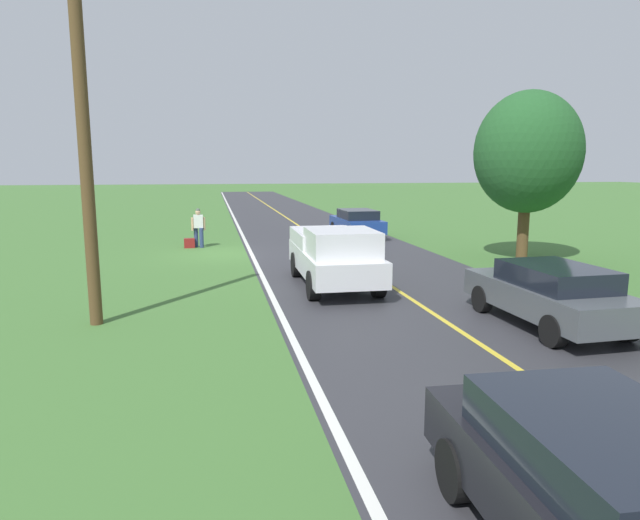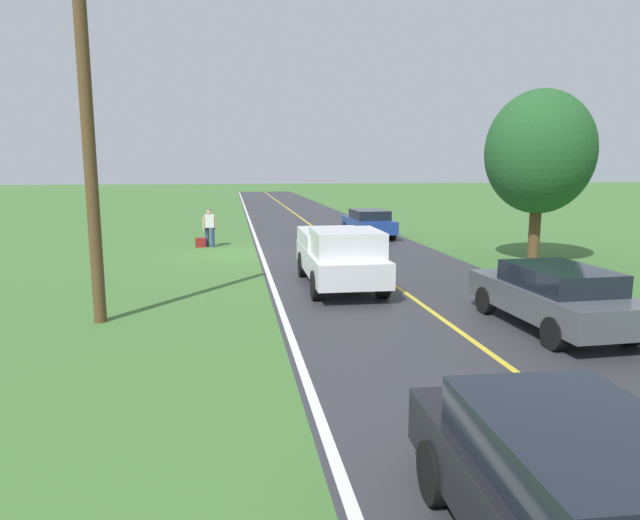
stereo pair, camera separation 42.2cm
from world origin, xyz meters
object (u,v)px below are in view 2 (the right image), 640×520
Objects in this scene: pickup_truck_passing at (341,256)px; hitchhiker_walking at (209,225)px; sedan_mid_oncoming at (554,295)px; tree_far_side_near at (539,152)px; suitcase_carried at (201,243)px; sedan_near_oncoming at (369,222)px; sedan_ahead_same_lane at (589,506)px; utility_pole_roadside at (89,144)px.

hitchhiker_walking is at bearing -66.25° from pickup_truck_passing.
hitchhiker_walking is 0.39× the size of sedan_mid_oncoming.
tree_far_side_near is at bearing -117.37° from sedan_mid_oncoming.
tree_far_side_near reaches higher than suitcase_carried.
sedan_near_oncoming and sedan_ahead_same_lane have the same top height.
sedan_ahead_same_lane is at bearing 122.58° from utility_pole_roadside.
utility_pole_roadside is at bearing 55.45° from sedan_near_oncoming.
hitchhiker_walking is 12.70m from utility_pole_roadside.
tree_far_side_near is (-12.26, 5.98, 3.09)m from hitchhiker_walking.
hitchhiker_walking is 0.39× the size of sedan_ahead_same_lane.
sedan_near_oncoming is at bearing -124.55° from utility_pole_roadside.
sedan_mid_oncoming is at bearing -119.84° from sedan_ahead_same_lane.
suitcase_carried is at bearing -63.90° from pickup_truck_passing.
utility_pole_roadside reaches higher than sedan_ahead_same_lane.
tree_far_side_near is (-12.67, 5.86, 3.86)m from suitcase_carried.
sedan_near_oncoming is at bearing 100.91° from suitcase_carried.
suitcase_carried is at bearing -78.65° from sedan_ahead_same_lane.
suitcase_carried is 12.73m from utility_pole_roadside.
pickup_truck_passing is 12.02m from sedan_ahead_same_lane.
pickup_truck_passing is 1.23× the size of sedan_near_oncoming.
pickup_truck_passing is 12.34m from sedan_near_oncoming.
tree_far_side_near is 1.43× the size of sedan_near_oncoming.
sedan_ahead_same_lane reaches higher than suitcase_carried.
sedan_mid_oncoming is (-0.05, 16.61, 0.00)m from sedan_near_oncoming.
sedan_near_oncoming is 17.90m from utility_pole_roadside.
suitcase_carried is 14.48m from tree_far_side_near.
utility_pole_roadside reaches higher than sedan_mid_oncoming.
suitcase_carried is 16.46m from sedan_mid_oncoming.
sedan_ahead_same_lane is at bearing 5.81° from suitcase_carried.
sedan_ahead_same_lane is at bearing 80.33° from sedan_near_oncoming.
hitchhiker_walking is at bearing 16.45° from sedan_near_oncoming.
pickup_truck_passing is (-4.55, 9.29, 0.75)m from suitcase_carried.
sedan_near_oncoming is at bearing -107.81° from pickup_truck_passing.
tree_far_side_near is 1.42× the size of sedan_ahead_same_lane.
tree_far_side_near reaches higher than sedan_ahead_same_lane.
hitchhiker_walking is 16.35m from sedan_mid_oncoming.
sedan_ahead_same_lane is 11.49m from utility_pole_roadside.
utility_pole_roadside reaches higher than suitcase_carried.
hitchhiker_walking is 3.80× the size of suitcase_carried.
utility_pole_roadside is (9.98, 14.49, 3.29)m from sedan_near_oncoming.
tree_far_side_near is 0.79× the size of utility_pole_roadside.
pickup_truck_passing is at bearing 20.56° from suitcase_carried.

